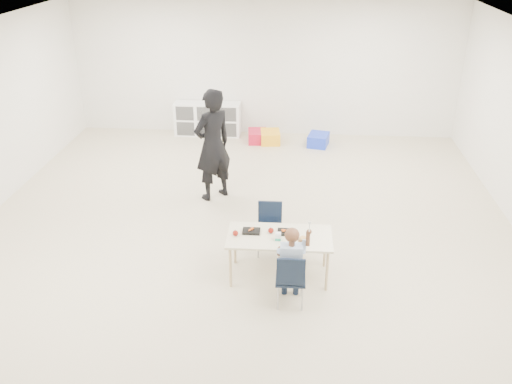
# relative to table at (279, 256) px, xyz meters

# --- Properties ---
(room) EXTENTS (9.00, 9.02, 2.80)m
(room) POSITION_rel_table_xyz_m (-0.56, 0.90, 1.10)
(room) COLOR beige
(room) RESTS_ON ground
(table) EXTENTS (1.31, 0.67, 0.60)m
(table) POSITION_rel_table_xyz_m (0.00, 0.00, 0.00)
(table) COLOR #F0E3C0
(table) RESTS_ON ground
(chair_near) EXTENTS (0.35, 0.33, 0.71)m
(chair_near) POSITION_rel_table_xyz_m (0.16, -0.54, 0.06)
(chair_near) COLOR black
(chair_near) RESTS_ON ground
(chair_far) EXTENTS (0.35, 0.33, 0.71)m
(chair_far) POSITION_rel_table_xyz_m (-0.16, 0.54, 0.06)
(chair_far) COLOR black
(chair_far) RESTS_ON ground
(child) EXTENTS (0.48, 0.48, 1.13)m
(child) POSITION_rel_table_xyz_m (0.16, -0.54, 0.26)
(child) COLOR #BCD2FF
(child) RESTS_ON chair_near
(lunch_tray_near) EXTENTS (0.22, 0.16, 0.03)m
(lunch_tray_near) POSITION_rel_table_xyz_m (0.08, 0.07, 0.31)
(lunch_tray_near) COLOR black
(lunch_tray_near) RESTS_ON table
(lunch_tray_far) EXTENTS (0.22, 0.16, 0.03)m
(lunch_tray_far) POSITION_rel_table_xyz_m (-0.36, 0.06, 0.31)
(lunch_tray_far) COLOR black
(lunch_tray_far) RESTS_ON table
(milk_carton) EXTENTS (0.07, 0.07, 0.10)m
(milk_carton) POSITION_rel_table_xyz_m (-0.02, -0.10, 0.34)
(milk_carton) COLOR white
(milk_carton) RESTS_ON table
(bread_roll) EXTENTS (0.09, 0.09, 0.07)m
(bread_roll) POSITION_rel_table_xyz_m (0.29, -0.10, 0.33)
(bread_roll) COLOR tan
(bread_roll) RESTS_ON table
(apple_near) EXTENTS (0.07, 0.07, 0.07)m
(apple_near) POSITION_rel_table_xyz_m (-0.11, 0.06, 0.33)
(apple_near) COLOR maroon
(apple_near) RESTS_ON table
(apple_far) EXTENTS (0.07, 0.07, 0.07)m
(apple_far) POSITION_rel_table_xyz_m (-0.55, -0.04, 0.33)
(apple_far) COLOR maroon
(apple_far) RESTS_ON table
(cubby_shelf) EXTENTS (1.40, 0.40, 0.70)m
(cubby_shelf) POSITION_rel_table_xyz_m (-1.76, 5.18, 0.05)
(cubby_shelf) COLOR white
(cubby_shelf) RESTS_ON ground
(adult) EXTENTS (0.79, 0.78, 1.83)m
(adult) POSITION_rel_table_xyz_m (-1.17, 2.19, 0.61)
(adult) COLOR black
(adult) RESTS_ON ground
(bin_red) EXTENTS (0.43, 0.53, 0.24)m
(bin_red) POSITION_rel_table_xyz_m (-0.66, 4.82, -0.18)
(bin_red) COLOR red
(bin_red) RESTS_ON ground
(bin_yellow) EXTENTS (0.44, 0.54, 0.24)m
(bin_yellow) POSITION_rel_table_xyz_m (-0.39, 4.79, -0.18)
(bin_yellow) COLOR #FFAF1A
(bin_yellow) RESTS_ON ground
(bin_blue) EXTENTS (0.48, 0.56, 0.24)m
(bin_blue) POSITION_rel_table_xyz_m (0.60, 4.71, -0.18)
(bin_blue) COLOR blue
(bin_blue) RESTS_ON ground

